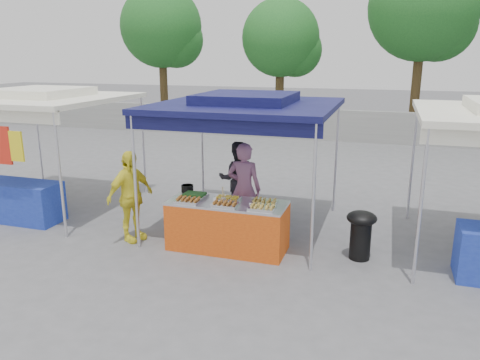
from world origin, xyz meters
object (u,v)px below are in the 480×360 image
(wok_burner, at_px, (361,231))
(customer_person, at_px, (130,196))
(cooking_pot, at_px, (187,188))
(vendor_woman, at_px, (244,189))
(vendor_table, at_px, (228,225))
(helper_man, at_px, (237,179))

(wok_burner, relative_size, customer_person, 0.50)
(cooking_pot, xyz_separation_m, customer_person, (-0.89, -0.48, -0.09))
(cooking_pot, bearing_deg, vendor_woman, 25.24)
(wok_burner, relative_size, vendor_woman, 0.47)
(vendor_woman, xyz_separation_m, customer_person, (-1.82, -0.92, -0.04))
(vendor_table, distance_m, vendor_woman, 0.90)
(helper_man, bearing_deg, customer_person, 34.97)
(cooking_pot, relative_size, helper_man, 0.14)
(wok_burner, height_order, helper_man, helper_man)
(wok_burner, relative_size, helper_man, 0.53)
(customer_person, bearing_deg, cooking_pot, -40.08)
(cooking_pot, height_order, customer_person, customer_person)
(vendor_table, height_order, wok_burner, vendor_table)
(wok_burner, bearing_deg, customer_person, 176.49)
(wok_burner, bearing_deg, helper_man, 141.08)
(vendor_table, distance_m, helper_man, 1.81)
(cooking_pot, relative_size, customer_person, 0.13)
(vendor_table, height_order, cooking_pot, cooking_pot)
(helper_man, distance_m, customer_person, 2.32)
(customer_person, bearing_deg, wok_burner, -62.40)
(wok_burner, bearing_deg, vendor_woman, 157.27)
(vendor_table, xyz_separation_m, cooking_pot, (-0.88, 0.34, 0.49))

